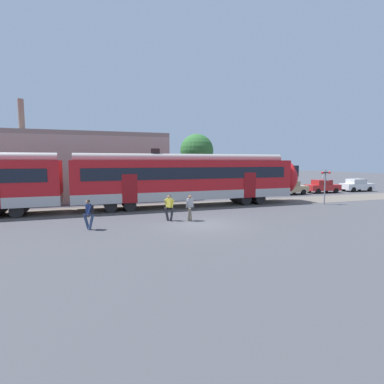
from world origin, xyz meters
The scene contains 11 objects.
ground_plane centered at (0.00, 0.00, 0.00)m, with size 160.00×160.00×0.00m, color #424247.
track_bed centered at (-9.57, 7.00, 0.01)m, with size 80.00×4.40×0.01m, color #605951.
pedestrian_navy centered at (-6.38, 0.70, 0.99)m, with size 0.62×0.59×1.67m.
pedestrian_yellow centered at (-1.60, 1.63, 0.96)m, with size 0.71×0.50×1.67m.
pedestrian_grey centered at (-0.40, 1.19, 0.99)m, with size 0.53×0.64×1.67m.
parked_car_tan centered at (14.99, 11.53, 0.78)m, with size 4.03×1.81×1.54m.
parked_car_red centered at (19.86, 11.81, 0.78)m, with size 4.08×1.92×1.54m.
parked_car_white centered at (25.25, 11.88, 0.78)m, with size 4.08×1.91×1.54m.
crossing_signal centered at (12.98, 4.13, 2.01)m, with size 0.96×0.21×3.00m.
background_building centered at (-6.91, 14.18, 3.21)m, with size 16.10×5.00×9.20m.
street_tree_right centered at (6.56, 18.79, 5.00)m, with size 4.15×4.15×7.09m.
Camera 1 is at (-6.40, -16.36, 3.73)m, focal length 28.00 mm.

